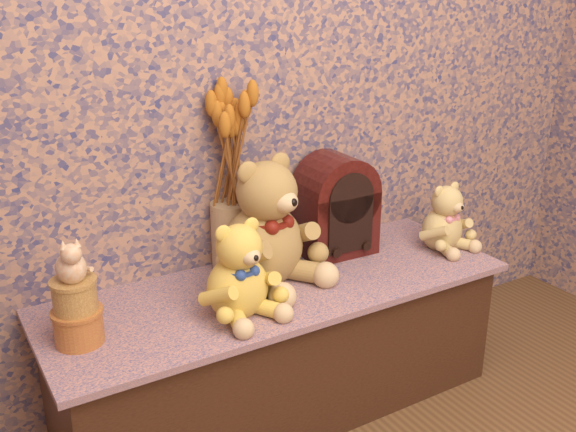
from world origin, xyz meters
The scene contains 10 objects.
display_shelf centered at (0.00, 1.25, 0.22)m, with size 1.44×0.51×0.44m, color #3A4178.
teddy_large centered at (-0.02, 1.32, 0.65)m, with size 0.33×0.40×0.42m, color olive, non-canonical shape.
teddy_medium centered at (-0.18, 1.17, 0.58)m, with size 0.23×0.28×0.29m, color gold, non-canonical shape.
teddy_small centered at (0.63, 1.22, 0.56)m, with size 0.20×0.23×0.25m, color tan, non-canonical shape.
cathedral_radio centered at (0.29, 1.38, 0.61)m, with size 0.25×0.18×0.34m, color #360C09, non-canonical shape.
ceramic_vase centered at (-0.06, 1.45, 0.54)m, with size 0.13×0.13×0.22m, color tan.
dried_stalks centered at (-0.06, 1.45, 0.86)m, with size 0.22×0.22×0.42m, color #B2631C, non-canonical shape.
biscuit_tin_lower centered at (-0.61, 1.23, 0.48)m, with size 0.12×0.12×0.09m, color gold.
biscuit_tin_upper centered at (-0.61, 1.23, 0.57)m, with size 0.11×0.11×0.09m, color #D7C05E.
cat_figurine centered at (-0.61, 1.23, 0.67)m, with size 0.09×0.10×0.12m, color silver, non-canonical shape.
Camera 1 is at (-0.90, -0.30, 1.33)m, focal length 40.88 mm.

